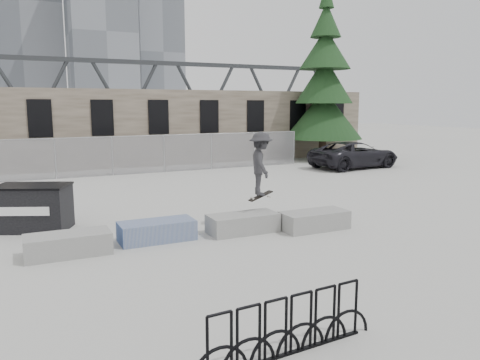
# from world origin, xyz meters

# --- Properties ---
(ground) EXTENTS (120.00, 120.00, 0.00)m
(ground) POSITION_xyz_m (0.00, 0.00, 0.00)
(ground) COLOR #ADAEA9
(ground) RESTS_ON ground
(stone_wall) EXTENTS (36.00, 2.58, 4.50)m
(stone_wall) POSITION_xyz_m (0.00, 16.24, 2.26)
(stone_wall) COLOR #67594C
(stone_wall) RESTS_ON ground
(chainlink_fence) EXTENTS (22.06, 0.06, 2.02)m
(chainlink_fence) POSITION_xyz_m (-0.00, 12.50, 1.04)
(chainlink_fence) COLOR gray
(chainlink_fence) RESTS_ON ground
(planter_far_left) EXTENTS (2.00, 0.90, 0.54)m
(planter_far_left) POSITION_xyz_m (-3.46, -0.25, 0.29)
(planter_far_left) COLOR gray
(planter_far_left) RESTS_ON ground
(planter_center_left) EXTENTS (2.00, 0.90, 0.54)m
(planter_center_left) POSITION_xyz_m (-1.17, 0.02, 0.29)
(planter_center_left) COLOR #2D4888
(planter_center_left) RESTS_ON ground
(planter_center_right) EXTENTS (2.00, 0.90, 0.54)m
(planter_center_right) POSITION_xyz_m (1.27, -0.25, 0.29)
(planter_center_right) COLOR gray
(planter_center_right) RESTS_ON ground
(planter_offset) EXTENTS (2.00, 0.90, 0.54)m
(planter_offset) POSITION_xyz_m (3.31, -0.86, 0.29)
(planter_offset) COLOR gray
(planter_offset) RESTS_ON ground
(dumpster) EXTENTS (2.35, 1.95, 1.33)m
(dumpster) POSITION_xyz_m (-4.11, 2.64, 0.67)
(dumpster) COLOR black
(dumpster) RESTS_ON ground
(bike_rack) EXTENTS (3.14, 0.27, 0.90)m
(bike_rack) POSITION_xyz_m (-1.05, -6.53, 0.44)
(bike_rack) COLOR black
(bike_rack) RESTS_ON ground
(spruce_tree) EXTENTS (5.11, 5.11, 11.50)m
(spruce_tree) POSITION_xyz_m (14.00, 13.71, 4.67)
(spruce_tree) COLOR #38281E
(spruce_tree) RESTS_ON ground
(skyline_towers) EXTENTS (58.00, 28.00, 48.00)m
(skyline_towers) POSITION_xyz_m (-1.01, 93.81, 20.79)
(skyline_towers) COLOR slate
(skyline_towers) RESTS_ON ground
(truss_bridge) EXTENTS (70.00, 3.00, 9.80)m
(truss_bridge) POSITION_xyz_m (10.00, 55.00, 4.13)
(truss_bridge) COLOR #2D3033
(truss_bridge) RESTS_ON ground
(suv) EXTENTS (5.70, 3.04, 1.53)m
(suv) POSITION_xyz_m (13.20, 9.46, 0.76)
(suv) COLOR black
(suv) RESTS_ON ground
(skateboarder) EXTENTS (1.00, 1.35, 2.02)m
(skateboarder) POSITION_xyz_m (1.99, 0.02, 1.91)
(skateboarder) COLOR #2C2B2E
(skateboarder) RESTS_ON ground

